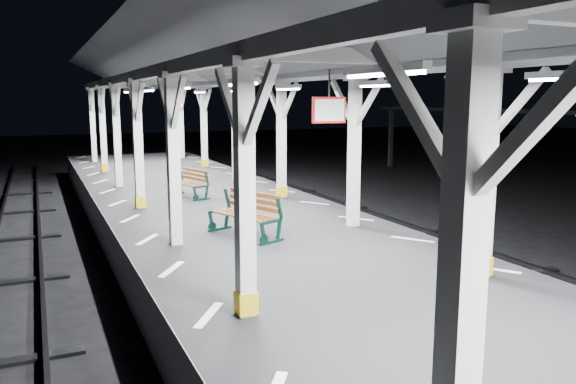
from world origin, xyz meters
TOP-DOWN VIEW (x-y plane):
  - canopy at (0.00, -0.01)m, footprint 5.40×49.00m
  - bench_mid at (-0.48, 6.08)m, footprint 1.18×1.78m
  - bench_far at (-0.37, 11.19)m, footprint 0.94×1.56m

SIDE VIEW (x-z plane):
  - bench_far at x=-0.37m, z-range 1.03..1.82m
  - bench_mid at x=-0.48m, z-range 1.03..1.94m
  - canopy at x=0.00m, z-range 2.23..6.88m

